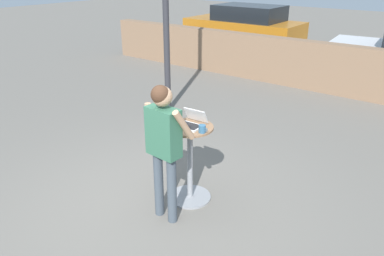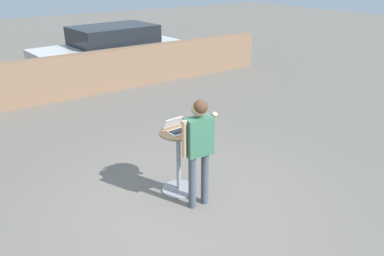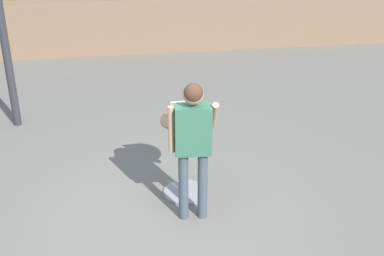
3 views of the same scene
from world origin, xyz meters
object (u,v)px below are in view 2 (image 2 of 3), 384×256
object	(u,v)px
laptop	(177,129)
cafe_table	(179,161)
coffee_mug	(193,127)
parked_car_near_street	(110,52)
standing_person	(199,141)

from	to	relation	value
laptop	cafe_table	bearing A→B (deg)	-84.64
coffee_mug	parked_car_near_street	xyz separation A→B (m)	(1.60, 6.83, -0.25)
cafe_table	standing_person	xyz separation A→B (m)	(0.02, -0.50, 0.52)
standing_person	parked_car_near_street	bearing A→B (deg)	76.09
laptop	standing_person	distance (m)	0.53
standing_person	cafe_table	bearing A→B (deg)	92.25
laptop	coffee_mug	world-z (taller)	laptop
cafe_table	parked_car_near_street	distance (m)	7.02
laptop	parked_car_near_street	bearing A→B (deg)	74.86
coffee_mug	parked_car_near_street	size ratio (longest dim) A/B	0.03
laptop	coffee_mug	bearing A→B (deg)	-21.28
laptop	standing_person	size ratio (longest dim) A/B	0.20
cafe_table	standing_person	bearing A→B (deg)	-87.75
laptop	standing_person	world-z (taller)	standing_person
cafe_table	standing_person	size ratio (longest dim) A/B	0.61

